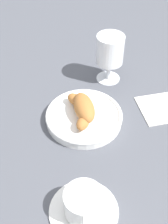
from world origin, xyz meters
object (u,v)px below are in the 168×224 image
Objects in this scene: croissant_large at (83,108)px; folded_napkin at (161,108)px; pastry_plate at (84,117)px; coffee_cup_near at (84,206)px; juice_glass_left at (110,52)px.

croissant_large is 0.21m from folded_napkin.
pastry_plate is at bearing -113.28° from croissant_large.
folded_napkin is (0.11, -0.34, -0.02)m from coffee_cup_near.
folded_napkin is (-0.18, -0.03, -0.09)m from juice_glass_left.
juice_glass_left is (0.09, -0.16, 0.08)m from pastry_plate.
croissant_large is at bearing 64.88° from folded_napkin.
pastry_plate is 0.21m from folded_napkin.
croissant_large is 1.15× the size of folded_napkin.
coffee_cup_near is at bearing 142.89° from pastry_plate.
coffee_cup_near is at bearing 143.61° from croissant_large.
juice_glass_left is at bearing -46.68° from coffee_cup_near.
juice_glass_left is at bearing -59.57° from pastry_plate.
coffee_cup_near is 0.97× the size of juice_glass_left.
coffee_cup_near is at bearing 133.32° from juice_glass_left.
pastry_plate is 1.37× the size of juice_glass_left.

